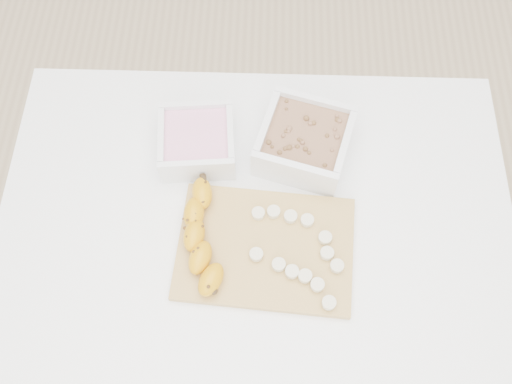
{
  "coord_description": "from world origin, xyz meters",
  "views": [
    {
      "loc": [
        0.01,
        -0.44,
        1.76
      ],
      "look_at": [
        0.0,
        0.03,
        0.81
      ],
      "focal_mm": 40.0,
      "sensor_mm": 36.0,
      "label": 1
    }
  ],
  "objects_px": {
    "bowl_granola": "(304,141)",
    "banana": "(202,238)",
    "table": "(256,238)",
    "bowl_yogurt": "(197,141)",
    "cutting_board": "(265,248)"
  },
  "relations": [
    {
      "from": "table",
      "to": "bowl_yogurt",
      "type": "height_order",
      "value": "bowl_yogurt"
    },
    {
      "from": "table",
      "to": "bowl_granola",
      "type": "distance_m",
      "value": 0.23
    },
    {
      "from": "table",
      "to": "banana",
      "type": "bearing_deg",
      "value": -150.36
    },
    {
      "from": "bowl_granola",
      "to": "cutting_board",
      "type": "bearing_deg",
      "value": -108.59
    },
    {
      "from": "bowl_granola",
      "to": "banana",
      "type": "xyz_separation_m",
      "value": [
        -0.19,
        -0.21,
        -0.01
      ]
    },
    {
      "from": "table",
      "to": "bowl_granola",
      "type": "xyz_separation_m",
      "value": [
        0.09,
        0.15,
        0.14
      ]
    },
    {
      "from": "bowl_granola",
      "to": "banana",
      "type": "bearing_deg",
      "value": -132.0
    },
    {
      "from": "bowl_yogurt",
      "to": "banana",
      "type": "distance_m",
      "value": 0.21
    },
    {
      "from": "table",
      "to": "banana",
      "type": "relative_size",
      "value": 4.43
    },
    {
      "from": "cutting_board",
      "to": "table",
      "type": "bearing_deg",
      "value": 108.14
    },
    {
      "from": "bowl_yogurt",
      "to": "bowl_granola",
      "type": "distance_m",
      "value": 0.21
    },
    {
      "from": "table",
      "to": "cutting_board",
      "type": "distance_m",
      "value": 0.12
    },
    {
      "from": "bowl_yogurt",
      "to": "banana",
      "type": "height_order",
      "value": "bowl_yogurt"
    },
    {
      "from": "cutting_board",
      "to": "bowl_yogurt",
      "type": "bearing_deg",
      "value": 123.55
    },
    {
      "from": "table",
      "to": "bowl_yogurt",
      "type": "distance_m",
      "value": 0.23
    }
  ]
}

